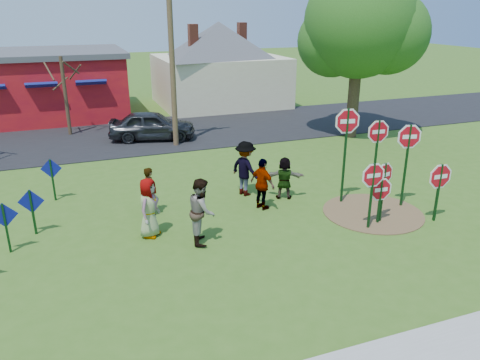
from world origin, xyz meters
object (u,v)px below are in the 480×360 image
object	(u,v)px
stop_sign_a	(373,181)
person_a	(149,208)
person_b	(150,191)
suv	(152,125)
utility_pole	(172,54)
stop_sign_c	(408,147)
stop_sign_b	(347,132)
stop_sign_d	(378,139)
leafy_tree	(362,28)

from	to	relation	value
stop_sign_a	person_a	distance (m)	6.52
person_b	suv	distance (m)	9.07
person_a	utility_pole	xyz separation A→B (m)	(2.87, 9.03, 3.39)
person_a	stop_sign_c	bearing A→B (deg)	-59.96
person_a	suv	world-z (taller)	person_a
stop_sign_a	utility_pole	bearing A→B (deg)	109.56
stop_sign_a	stop_sign_c	world-z (taller)	stop_sign_c
stop_sign_a	stop_sign_c	size ratio (longest dim) A/B	0.75
person_b	person_a	bearing A→B (deg)	162.56
stop_sign_b	stop_sign_d	xyz separation A→B (m)	(1.32, 0.10, -0.40)
stop_sign_b	suv	distance (m)	11.31
stop_sign_b	person_b	distance (m)	6.60
suv	stop_sign_d	bearing A→B (deg)	-135.54
stop_sign_b	person_b	bearing A→B (deg)	177.95
suv	utility_pole	distance (m)	3.89
person_b	suv	size ratio (longest dim) A/B	0.38
person_b	utility_pole	world-z (taller)	utility_pole
person_b	suv	bearing A→B (deg)	-16.78
stop_sign_a	suv	size ratio (longest dim) A/B	0.52
stop_sign_a	stop_sign_c	xyz separation A→B (m)	(2.02, 1.04, 0.56)
stop_sign_d	utility_pole	size ratio (longest dim) A/B	0.35
stop_sign_a	person_b	world-z (taller)	stop_sign_a
stop_sign_b	stop_sign_c	size ratio (longest dim) A/B	1.15
person_b	utility_pole	xyz separation A→B (m)	(2.56, 7.51, 3.49)
stop_sign_a	utility_pole	xyz separation A→B (m)	(-3.36, 10.84, 2.77)
stop_sign_c	stop_sign_d	bearing A→B (deg)	122.43
stop_sign_a	stop_sign_b	bearing A→B (deg)	83.14
stop_sign_d	utility_pole	xyz separation A→B (m)	(-5.01, 8.71, 2.20)
stop_sign_d	leafy_tree	size ratio (longest dim) A/B	0.35
stop_sign_d	suv	size ratio (longest dim) A/B	0.68
suv	utility_pole	size ratio (longest dim) A/B	0.52
person_a	leafy_tree	world-z (taller)	leafy_tree
stop_sign_a	stop_sign_c	distance (m)	2.34
stop_sign_d	person_a	distance (m)	7.97
stop_sign_a	person_a	world-z (taller)	stop_sign_a
stop_sign_b	utility_pole	size ratio (longest dim) A/B	0.42
stop_sign_a	leafy_tree	bearing A→B (deg)	61.50
stop_sign_d	person_a	xyz separation A→B (m)	(-7.88, -0.33, -1.20)
person_b	utility_pole	distance (m)	8.67
stop_sign_d	person_a	size ratio (longest dim) A/B	1.62
leafy_tree	suv	bearing A→B (deg)	163.68
utility_pole	leafy_tree	size ratio (longest dim) A/B	0.98
stop_sign_b	leafy_tree	world-z (taller)	leafy_tree
person_b	stop_sign_b	bearing A→B (deg)	-107.68
stop_sign_d	utility_pole	distance (m)	10.28
stop_sign_d	leafy_tree	bearing A→B (deg)	66.20
suv	stop_sign_c	bearing A→B (deg)	-136.54
utility_pole	leafy_tree	xyz separation A→B (m)	(8.95, -1.48, 1.04)
stop_sign_b	stop_sign_d	size ratio (longest dim) A/B	1.18
utility_pole	leafy_tree	bearing A→B (deg)	-9.36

